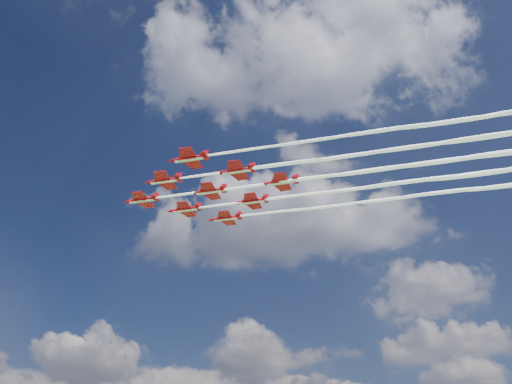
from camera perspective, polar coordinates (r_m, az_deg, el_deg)
jet_lead at (r=125.90m, az=16.57°, el=2.85°), size 143.74×8.73×2.54m
jet_row2_port at (r=120.93m, az=21.10°, el=5.36°), size 143.74×8.73×2.54m
jet_row2_starb at (r=133.48m, az=20.58°, el=1.53°), size 143.74×8.73×2.54m
jet_row3_port at (r=117.02m, az=26.01°, el=8.03°), size 143.74×8.73×2.54m
jet_row3_centre at (r=129.05m, az=24.98°, el=3.82°), size 143.74×8.73×2.54m
jet_row3_starb at (r=141.70m, az=24.14°, el=0.35°), size 143.74×8.73×2.54m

